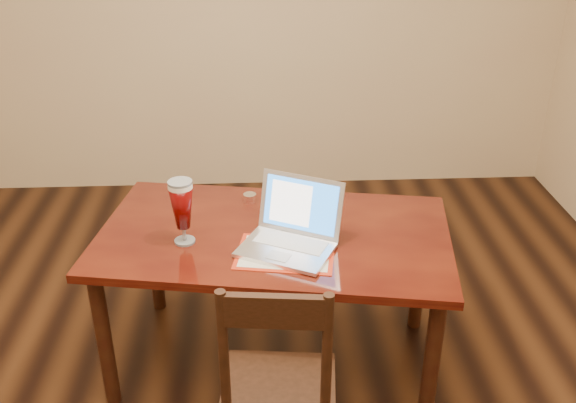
{
  "coord_description": "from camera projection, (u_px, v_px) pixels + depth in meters",
  "views": [
    {
      "loc": [
        0.15,
        -1.83,
        2.07
      ],
      "look_at": [
        0.27,
        0.54,
        0.85
      ],
      "focal_mm": 40.0,
      "sensor_mm": 36.0,
      "label": 1
    }
  ],
  "objects": [
    {
      "name": "dining_chair",
      "position": [
        278.0,
        391.0,
        2.25
      ],
      "size": [
        0.44,
        0.42,
        0.95
      ],
      "rotation": [
        0.0,
        0.0,
        -0.1
      ],
      "color": "black",
      "rests_on": "ground"
    },
    {
      "name": "dining_table",
      "position": [
        272.0,
        247.0,
        2.76
      ],
      "size": [
        1.61,
        1.07,
        0.98
      ],
      "rotation": [
        0.0,
        0.0,
        -0.17
      ],
      "color": "#51170A",
      "rests_on": "ground"
    }
  ]
}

